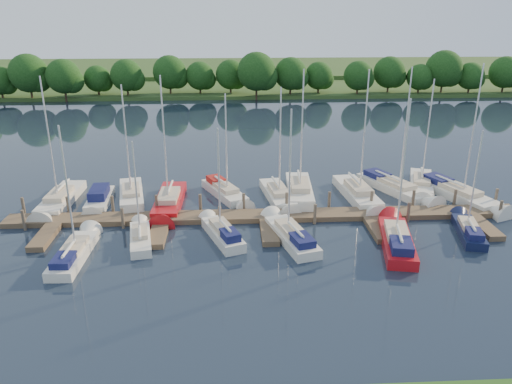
{
  "coord_description": "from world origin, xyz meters",
  "views": [
    {
      "loc": [
        -2.67,
        -27.73,
        15.64
      ],
      "look_at": [
        -0.8,
        8.0,
        2.2
      ],
      "focal_mm": 35.0,
      "sensor_mm": 36.0,
      "label": 1
    }
  ],
  "objects_px": {
    "sailboat_n_0": "(60,202)",
    "sailboat_n_5": "(278,197)",
    "dock": "(267,219)",
    "sailboat_s_2": "(222,234)",
    "motorboat": "(99,200)"
  },
  "relations": [
    {
      "from": "sailboat_n_0",
      "to": "sailboat_n_5",
      "type": "relative_size",
      "value": 1.1
    },
    {
      "from": "dock",
      "to": "sailboat_s_2",
      "type": "bearing_deg",
      "value": -141.07
    },
    {
      "from": "dock",
      "to": "sailboat_n_0",
      "type": "height_order",
      "value": "sailboat_n_0"
    },
    {
      "from": "sailboat_n_0",
      "to": "motorboat",
      "type": "relative_size",
      "value": 1.85
    },
    {
      "from": "sailboat_n_5",
      "to": "dock",
      "type": "bearing_deg",
      "value": 65.68
    },
    {
      "from": "motorboat",
      "to": "sailboat_n_5",
      "type": "relative_size",
      "value": 0.6
    },
    {
      "from": "dock",
      "to": "sailboat_n_0",
      "type": "xyz_separation_m",
      "value": [
        -17.02,
        4.39,
        0.08
      ]
    },
    {
      "from": "dock",
      "to": "sailboat_n_5",
      "type": "height_order",
      "value": "sailboat_n_5"
    },
    {
      "from": "sailboat_n_5",
      "to": "sailboat_s_2",
      "type": "bearing_deg",
      "value": 48.97
    },
    {
      "from": "sailboat_s_2",
      "to": "sailboat_n_5",
      "type": "bearing_deg",
      "value": 36.89
    },
    {
      "from": "sailboat_n_5",
      "to": "motorboat",
      "type": "bearing_deg",
      "value": -7.3
    },
    {
      "from": "dock",
      "to": "sailboat_n_0",
      "type": "distance_m",
      "value": 17.57
    },
    {
      "from": "motorboat",
      "to": "sailboat_n_0",
      "type": "bearing_deg",
      "value": -3.91
    },
    {
      "from": "sailboat_n_0",
      "to": "sailboat_s_2",
      "type": "height_order",
      "value": "sailboat_n_0"
    },
    {
      "from": "motorboat",
      "to": "sailboat_s_2",
      "type": "distance_m",
      "value": 12.54
    }
  ]
}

